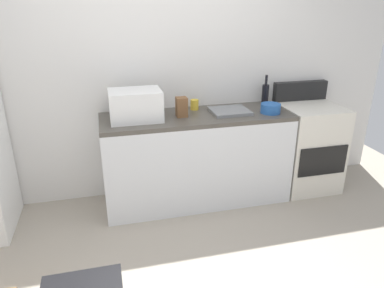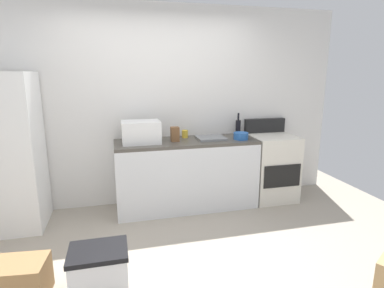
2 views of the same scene
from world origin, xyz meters
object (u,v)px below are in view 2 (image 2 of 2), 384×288
object	(u,v)px
microwave	(141,132)
wine_bottle	(238,127)
refrigerator	(7,153)
mixing_bowl	(241,136)
coffee_mug	(185,134)
cardboard_box_medium	(18,281)
storage_bin	(99,270)
knife_block	(175,134)
stove_oven	(271,166)

from	to	relation	value
microwave	wine_bottle	xyz separation A→B (m)	(1.36, 0.22, -0.03)
refrigerator	mixing_bowl	bearing A→B (deg)	-1.29
refrigerator	coffee_mug	world-z (taller)	refrigerator
cardboard_box_medium	storage_bin	xyz separation A→B (m)	(0.62, -0.07, 0.03)
mixing_bowl	cardboard_box_medium	distance (m)	2.81
coffee_mug	refrigerator	bearing A→B (deg)	-173.79
wine_bottle	mixing_bowl	size ratio (longest dim) A/B	1.58
knife_block	mixing_bowl	xyz separation A→B (m)	(0.85, -0.10, -0.04)
stove_oven	microwave	bearing A→B (deg)	-179.58
stove_oven	coffee_mug	size ratio (longest dim) A/B	11.00
mixing_bowl	cardboard_box_medium	world-z (taller)	mixing_bowl
knife_block	mixing_bowl	size ratio (longest dim) A/B	0.95
coffee_mug	stove_oven	bearing A→B (deg)	-8.12
stove_oven	wine_bottle	xyz separation A→B (m)	(-0.43, 0.20, 0.54)
stove_oven	storage_bin	xyz separation A→B (m)	(-2.28, -1.47, -0.27)
stove_oven	storage_bin	distance (m)	2.72
wine_bottle	storage_bin	distance (m)	2.62
refrigerator	mixing_bowl	distance (m)	2.75
refrigerator	microwave	distance (m)	1.49
refrigerator	knife_block	size ratio (longest dim) A/B	9.76
cardboard_box_medium	storage_bin	distance (m)	0.62
microwave	knife_block	distance (m)	0.42
cardboard_box_medium	microwave	bearing A→B (deg)	51.40
storage_bin	mixing_bowl	bearing A→B (deg)	37.51
knife_block	cardboard_box_medium	world-z (taller)	knife_block
coffee_mug	knife_block	xyz separation A→B (m)	(-0.17, -0.19, 0.04)
wine_bottle	mixing_bowl	distance (m)	0.34
mixing_bowl	storage_bin	size ratio (longest dim) A/B	0.41
refrigerator	mixing_bowl	world-z (taller)	refrigerator
coffee_mug	cardboard_box_medium	xyz separation A→B (m)	(-1.70, -1.57, -0.79)
microwave	knife_block	xyz separation A→B (m)	(0.42, -0.00, -0.05)
stove_oven	wine_bottle	size ratio (longest dim) A/B	3.67
wine_bottle	cardboard_box_medium	world-z (taller)	wine_bottle
coffee_mug	storage_bin	world-z (taller)	coffee_mug
knife_block	refrigerator	bearing A→B (deg)	-178.88
wine_bottle	cardboard_box_medium	bearing A→B (deg)	-146.96
refrigerator	coffee_mug	distance (m)	2.09
wine_bottle	mixing_bowl	xyz separation A→B (m)	(-0.09, -0.32, -0.06)
microwave	coffee_mug	world-z (taller)	microwave
knife_block	cardboard_box_medium	distance (m)	2.22
stove_oven	cardboard_box_medium	world-z (taller)	stove_oven
microwave	knife_block	world-z (taller)	microwave
microwave	mixing_bowl	bearing A→B (deg)	-4.68
stove_oven	knife_block	size ratio (longest dim) A/B	6.11
wine_bottle	cardboard_box_medium	size ratio (longest dim) A/B	0.68
knife_block	mixing_bowl	bearing A→B (deg)	-6.67
knife_block	microwave	bearing A→B (deg)	179.35
mixing_bowl	knife_block	bearing A→B (deg)	173.33
wine_bottle	coffee_mug	world-z (taller)	wine_bottle
microwave	storage_bin	bearing A→B (deg)	-108.61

